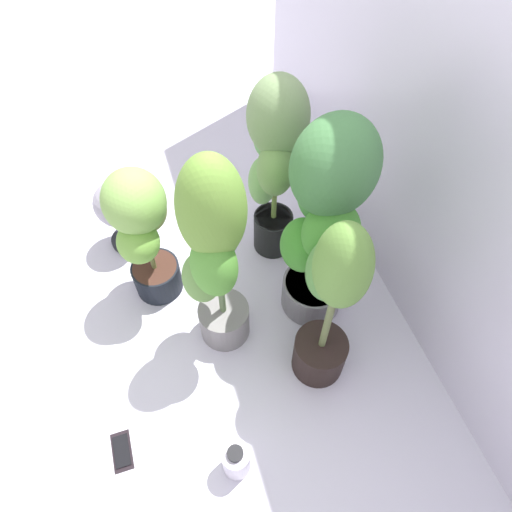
# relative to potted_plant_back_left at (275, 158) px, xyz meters

# --- Properties ---
(ground_plane) EXTENTS (8.00, 8.00, 0.00)m
(ground_plane) POSITION_rel_potted_plant_back_left_xyz_m (0.37, -0.42, -0.56)
(ground_plane) COLOR silver
(ground_plane) RESTS_ON ground
(mylar_back_wall) EXTENTS (3.20, 0.01, 2.00)m
(mylar_back_wall) POSITION_rel_potted_plant_back_left_xyz_m (0.37, 0.44, 0.44)
(mylar_back_wall) COLOR silver
(mylar_back_wall) RESTS_ON ground
(potted_plant_back_left) EXTENTS (0.37, 0.32, 0.92)m
(potted_plant_back_left) POSITION_rel_potted_plant_back_left_xyz_m (0.00, 0.00, 0.00)
(potted_plant_back_left) COLOR black
(potted_plant_back_left) RESTS_ON ground
(potted_plant_back_center) EXTENTS (0.42, 0.37, 0.99)m
(potted_plant_back_center) POSITION_rel_potted_plant_back_left_xyz_m (0.36, 0.06, 0.03)
(potted_plant_back_center) COLOR slate
(potted_plant_back_center) RESTS_ON ground
(potted_plant_back_right) EXTENTS (0.29, 0.22, 0.88)m
(potted_plant_back_right) POSITION_rel_potted_plant_back_left_xyz_m (0.63, -0.02, -0.09)
(potted_plant_back_right) COLOR black
(potted_plant_back_right) RESTS_ON ground
(potted_plant_center) EXTENTS (0.34, 0.29, 0.98)m
(potted_plant_center) POSITION_rel_potted_plant_back_left_xyz_m (0.38, -0.35, 0.00)
(potted_plant_center) COLOR gray
(potted_plant_center) RESTS_ON ground
(potted_plant_front_left) EXTENTS (0.35, 0.28, 0.70)m
(potted_plant_front_left) POSITION_rel_potted_plant_back_left_xyz_m (0.08, -0.57, -0.14)
(potted_plant_front_left) COLOR black
(potted_plant_front_left) RESTS_ON ground
(cell_phone) EXTENTS (0.14, 0.07, 0.01)m
(cell_phone) POSITION_rel_potted_plant_back_left_xyz_m (0.75, -0.84, -0.56)
(cell_phone) COLOR black
(cell_phone) RESTS_ON ground
(floor_fan) EXTENTS (0.27, 0.27, 0.38)m
(floor_fan) POSITION_rel_potted_plant_back_left_xyz_m (-0.23, -0.66, -0.31)
(floor_fan) COLOR black
(floor_fan) RESTS_ON ground
(nutrient_bottle) EXTENTS (0.10, 0.10, 0.19)m
(nutrient_bottle) POSITION_rel_potted_plant_back_left_xyz_m (0.93, -0.45, -0.47)
(nutrient_bottle) COLOR white
(nutrient_bottle) RESTS_ON ground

